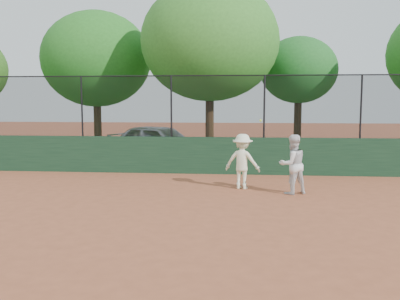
# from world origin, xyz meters

# --- Properties ---
(ground) EXTENTS (80.00, 80.00, 0.00)m
(ground) POSITION_xyz_m (0.00, 0.00, 0.00)
(ground) COLOR #A75636
(ground) RESTS_ON ground
(back_wall) EXTENTS (26.00, 0.20, 1.20)m
(back_wall) POSITION_xyz_m (0.00, 6.00, 0.60)
(back_wall) COLOR #1C3E25
(back_wall) RESTS_ON ground
(grass_strip) EXTENTS (36.00, 12.00, 0.01)m
(grass_strip) POSITION_xyz_m (0.00, 12.00, 0.00)
(grass_strip) COLOR #294F18
(grass_strip) RESTS_ON ground
(parked_car) EXTENTS (4.70, 3.30, 1.49)m
(parked_car) POSITION_xyz_m (-1.33, 8.43, 0.74)
(parked_car) COLOR #A7ADB0
(parked_car) RESTS_ON ground
(player_second) EXTENTS (0.91, 0.83, 1.52)m
(player_second) POSITION_xyz_m (3.09, 3.04, 0.76)
(player_second) COLOR silver
(player_second) RESTS_ON ground
(player_main) EXTENTS (1.08, 0.80, 1.90)m
(player_main) POSITION_xyz_m (1.82, 3.59, 0.75)
(player_main) COLOR white
(player_main) RESTS_ON ground
(fence_assembly) EXTENTS (26.00, 0.06, 2.00)m
(fence_assembly) POSITION_xyz_m (-0.03, 6.00, 2.24)
(fence_assembly) COLOR black
(fence_assembly) RESTS_ON back_wall
(tree_1) EXTENTS (5.17, 4.70, 6.55)m
(tree_1) POSITION_xyz_m (-5.07, 12.30, 4.31)
(tree_1) COLOR #432E17
(tree_1) RESTS_ON ground
(tree_2) EXTENTS (5.73, 5.21, 7.30)m
(tree_2) POSITION_xyz_m (0.44, 10.32, 4.81)
(tree_2) COLOR #402A17
(tree_2) RESTS_ON ground
(tree_3) EXTENTS (3.61, 3.28, 5.37)m
(tree_3) POSITION_xyz_m (4.42, 13.13, 3.79)
(tree_3) COLOR #372312
(tree_3) RESTS_ON ground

